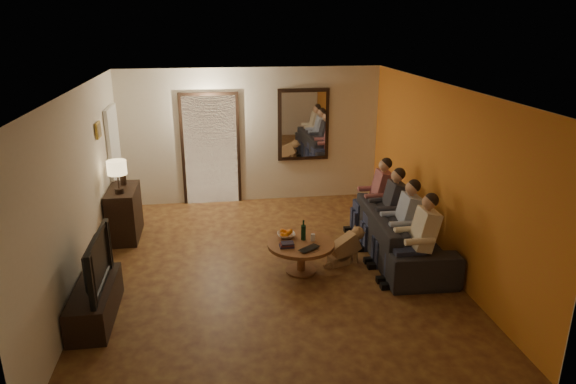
{
  "coord_description": "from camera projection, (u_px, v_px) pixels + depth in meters",
  "views": [
    {
      "loc": [
        -0.75,
        -6.72,
        3.47
      ],
      "look_at": [
        0.3,
        0.3,
        1.05
      ],
      "focal_mm": 32.0,
      "sensor_mm": 36.0,
      "label": 1
    }
  ],
  "objects": [
    {
      "name": "mirror_frame",
      "position": [
        303.0,
        125.0,
        9.94
      ],
      "size": [
        1.0,
        0.05,
        1.4
      ],
      "primitive_type": "cube",
      "color": "black",
      "rests_on": "back_wall"
    },
    {
      "name": "tv_stand",
      "position": [
        95.0,
        302.0,
        6.19
      ],
      "size": [
        0.45,
        1.26,
        0.42
      ],
      "primitive_type": "cube",
      "color": "black",
      "rests_on": "floor"
    },
    {
      "name": "laptop",
      "position": [
        312.0,
        250.0,
        7.0
      ],
      "size": [
        0.39,
        0.37,
        0.03
      ],
      "primitive_type": "imported",
      "rotation": [
        0.0,
        0.0,
        0.64
      ],
      "color": "black",
      "rests_on": "coffee_table"
    },
    {
      "name": "oranges",
      "position": [
        286.0,
        231.0,
        7.4
      ],
      "size": [
        0.2,
        0.2,
        0.08
      ],
      "primitive_type": null,
      "color": "orange",
      "rests_on": "bowl"
    },
    {
      "name": "coffee_table",
      "position": [
        301.0,
        257.0,
        7.32
      ],
      "size": [
        1.16,
        1.16,
        0.45
      ],
      "primitive_type": "cylinder",
      "rotation": [
        0.0,
        0.0,
        0.25
      ],
      "color": "brown",
      "rests_on": "floor"
    },
    {
      "name": "orange_accent",
      "position": [
        440.0,
        175.0,
        7.45
      ],
      "size": [
        0.01,
        6.0,
        2.6
      ],
      "primitive_type": "cube",
      "color": "orange",
      "rests_on": "right_wall"
    },
    {
      "name": "back_wall",
      "position": [
        252.0,
        136.0,
        9.9
      ],
      "size": [
        5.0,
        0.02,
        2.6
      ],
      "primitive_type": "cube",
      "color": "beige",
      "rests_on": "floor"
    },
    {
      "name": "art_canvas",
      "position": [
        99.0,
        130.0,
        7.79
      ],
      "size": [
        0.01,
        0.22,
        0.18
      ],
      "primitive_type": "cube",
      "color": "brown",
      "rests_on": "left_wall"
    },
    {
      "name": "person_b",
      "position": [
        403.0,
        226.0,
        7.44
      ],
      "size": [
        0.6,
        0.4,
        1.2
      ],
      "primitive_type": null,
      "color": "tan",
      "rests_on": "sofa"
    },
    {
      "name": "ceiling",
      "position": [
        269.0,
        88.0,
        6.68
      ],
      "size": [
        5.0,
        6.0,
        0.01
      ],
      "primitive_type": "cube",
      "color": "white",
      "rests_on": "back_wall"
    },
    {
      "name": "sofa",
      "position": [
        401.0,
        233.0,
        7.81
      ],
      "size": [
        2.49,
        1.07,
        0.72
      ],
      "primitive_type": "imported",
      "rotation": [
        0.0,
        0.0,
        1.53
      ],
      "color": "black",
      "rests_on": "floor"
    },
    {
      "name": "person_d",
      "position": [
        377.0,
        199.0,
        8.56
      ],
      "size": [
        0.6,
        0.4,
        1.2
      ],
      "primitive_type": null,
      "color": "tan",
      "rests_on": "sofa"
    },
    {
      "name": "door_trim",
      "position": [
        211.0,
        151.0,
        9.85
      ],
      "size": [
        1.12,
        0.04,
        2.22
      ],
      "primitive_type": "cube",
      "color": "black",
      "rests_on": "floor"
    },
    {
      "name": "flower_vase",
      "position": [
        122.0,
        172.0,
        8.43
      ],
      "size": [
        0.14,
        0.14,
        0.44
      ],
      "primitive_type": null,
      "color": "red",
      "rests_on": "dresser"
    },
    {
      "name": "mirror_glass",
      "position": [
        304.0,
        125.0,
        9.92
      ],
      "size": [
        0.86,
        0.02,
        1.26
      ],
      "primitive_type": "cube",
      "color": "white",
      "rests_on": "back_wall"
    },
    {
      "name": "floor",
      "position": [
        271.0,
        267.0,
        7.51
      ],
      "size": [
        5.0,
        6.0,
        0.01
      ],
      "primitive_type": "cube",
      "color": "#451C12",
      "rests_on": "ground"
    },
    {
      "name": "wine_bottle",
      "position": [
        303.0,
        230.0,
        7.3
      ],
      "size": [
        0.07,
        0.07,
        0.31
      ],
      "primitive_type": null,
      "color": "black",
      "rests_on": "coffee_table"
    },
    {
      "name": "person_a",
      "position": [
        419.0,
        243.0,
        6.88
      ],
      "size": [
        0.6,
        0.4,
        1.2
      ],
      "primitive_type": null,
      "color": "tan",
      "rests_on": "sofa"
    },
    {
      "name": "front_wall",
      "position": [
        311.0,
        291.0,
        4.29
      ],
      "size": [
        5.0,
        0.02,
        2.6
      ],
      "primitive_type": "cube",
      "color": "beige",
      "rests_on": "floor"
    },
    {
      "name": "right_wall",
      "position": [
        441.0,
        175.0,
        7.45
      ],
      "size": [
        0.02,
        6.0,
        2.6
      ],
      "primitive_type": "cube",
      "color": "beige",
      "rests_on": "floor"
    },
    {
      "name": "table_lamp",
      "position": [
        118.0,
        177.0,
        8.0
      ],
      "size": [
        0.3,
        0.3,
        0.54
      ],
      "primitive_type": null,
      "color": "beige",
      "rests_on": "dresser"
    },
    {
      "name": "wine_glass",
      "position": [
        313.0,
        237.0,
        7.31
      ],
      "size": [
        0.06,
        0.06,
        0.1
      ],
      "primitive_type": "cylinder",
      "color": "silver",
      "rests_on": "coffee_table"
    },
    {
      "name": "person_c",
      "position": [
        389.0,
        212.0,
        8.0
      ],
      "size": [
        0.6,
        0.4,
        1.2
      ],
      "primitive_type": null,
      "color": "tan",
      "rests_on": "sofa"
    },
    {
      "name": "dog",
      "position": [
        345.0,
        246.0,
        7.55
      ],
      "size": [
        0.61,
        0.41,
        0.56
      ],
      "primitive_type": null,
      "rotation": [
        0.0,
        0.0,
        0.33
      ],
      "color": "#996846",
      "rests_on": "floor"
    },
    {
      "name": "white_door",
      "position": [
        116.0,
        165.0,
        8.99
      ],
      "size": [
        0.06,
        0.85,
        2.04
      ],
      "primitive_type": "cube",
      "color": "white",
      "rests_on": "floor"
    },
    {
      "name": "book_stack",
      "position": [
        287.0,
        244.0,
        7.11
      ],
      "size": [
        0.2,
        0.15,
        0.07
      ],
      "primitive_type": null,
      "color": "black",
      "rests_on": "coffee_table"
    },
    {
      "name": "tv",
      "position": [
        90.0,
        262.0,
        6.01
      ],
      "size": [
        1.13,
        0.15,
        0.65
      ],
      "primitive_type": "imported",
      "rotation": [
        0.0,
        0.0,
        1.57
      ],
      "color": "black",
      "rests_on": "tv_stand"
    },
    {
      "name": "left_wall",
      "position": [
        81.0,
        191.0,
        6.75
      ],
      "size": [
        0.02,
        6.0,
        2.6
      ],
      "primitive_type": "cube",
      "color": "beige",
      "rests_on": "floor"
    },
    {
      "name": "fridge_glimpse",
      "position": [
        224.0,
        157.0,
        9.94
      ],
      "size": [
        0.45,
        0.03,
        1.7
      ],
      "primitive_type": "cube",
      "color": "silver",
      "rests_on": "floor"
    },
    {
      "name": "kitchen_doorway",
      "position": [
        211.0,
        150.0,
        9.85
      ],
      "size": [
        1.0,
        0.06,
        2.1
      ],
      "primitive_type": "cube",
      "color": "#FFE0A5",
      "rests_on": "floor"
    },
    {
      "name": "bowl",
      "position": [
        286.0,
        235.0,
        7.42
      ],
      "size": [
        0.26,
        0.26,
        0.06
      ],
      "primitive_type": "imported",
      "color": "white",
      "rests_on": "coffee_table"
    },
    {
      "name": "framed_art",
      "position": [
        98.0,
        130.0,
        7.79
      ],
      "size": [
        0.03,
        0.28,
        0.24
      ],
      "primitive_type": "cube",
      "color": "#B28C33",
      "rests_on": "left_wall"
    },
    {
      "name": "dresser",
      "position": [
        124.0,
        213.0,
        8.43
      ],
      "size": [
        0.45,
        0.95,
        0.84
      ],
      "primitive_type": "cube",
      "color": "black",
      "rests_on": "floor"
    }
  ]
}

